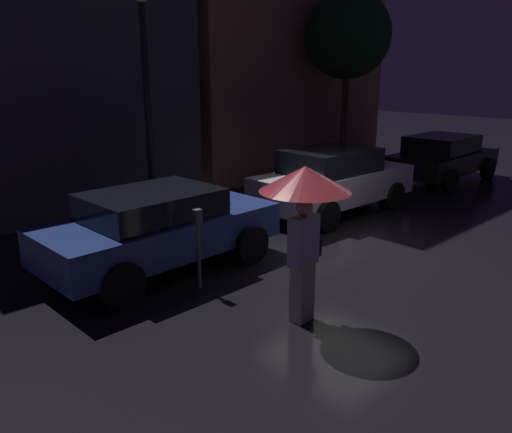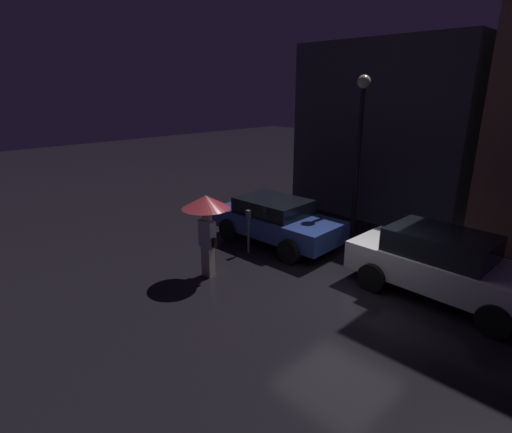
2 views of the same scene
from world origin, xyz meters
name	(u,v)px [view 2 (image 2 of 2)]	position (x,y,z in m)	size (l,w,h in m)	color
ground_plane	(343,295)	(0.00, 0.00, 0.00)	(60.00, 60.00, 0.00)	black
building_facade_left	(388,131)	(-2.64, 6.50, 3.02)	(6.21, 3.00, 6.03)	#3D3D47
parked_car_blue	(276,220)	(-3.27, 1.29, 0.73)	(4.01, 1.93, 1.35)	navy
parked_car_white	(443,264)	(1.56, 1.47, 0.79)	(4.14, 1.87, 1.51)	silver
pedestrian_with_umbrella	(206,211)	(-2.94, -1.57, 1.70)	(1.15, 1.15, 2.09)	beige
parking_meter	(248,227)	(-3.31, 0.18, 0.78)	(0.12, 0.10, 1.26)	#4C5154
street_lamp_near	(360,135)	(-2.00, 3.52, 3.18)	(0.38, 0.38, 4.86)	black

